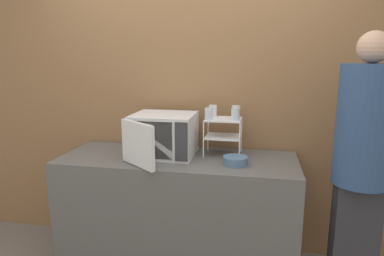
{
  "coord_description": "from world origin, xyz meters",
  "views": [
    {
      "loc": [
        0.6,
        -2.15,
        1.69
      ],
      "look_at": [
        0.11,
        0.38,
        1.15
      ],
      "focal_mm": 32.0,
      "sensor_mm": 36.0,
      "label": 1
    }
  ],
  "objects_px": {
    "dish_rack": "(223,129)",
    "bowl": "(235,161)",
    "microwave": "(163,135)",
    "glass_front_left": "(209,114)",
    "glass_back_left": "(213,111)",
    "person": "(362,159)",
    "glass_back_right": "(236,111)",
    "glass_front_right": "(235,115)"
  },
  "relations": [
    {
      "from": "microwave",
      "to": "glass_back_left",
      "type": "bearing_deg",
      "value": 27.33
    },
    {
      "from": "microwave",
      "to": "bowl",
      "type": "relative_size",
      "value": 3.73
    },
    {
      "from": "person",
      "to": "bowl",
      "type": "bearing_deg",
      "value": 173.07
    },
    {
      "from": "dish_rack",
      "to": "bowl",
      "type": "xyz_separation_m",
      "value": [
        0.12,
        -0.25,
        -0.18
      ]
    },
    {
      "from": "microwave",
      "to": "glass_back_right",
      "type": "relative_size",
      "value": 7.2
    },
    {
      "from": "glass_back_right",
      "to": "bowl",
      "type": "height_order",
      "value": "glass_back_right"
    },
    {
      "from": "person",
      "to": "glass_front_right",
      "type": "bearing_deg",
      "value": 162.09
    },
    {
      "from": "glass_front_right",
      "to": "person",
      "type": "bearing_deg",
      "value": -17.91
    },
    {
      "from": "glass_back_left",
      "to": "glass_back_right",
      "type": "bearing_deg",
      "value": 2.07
    },
    {
      "from": "glass_front_right",
      "to": "glass_front_left",
      "type": "bearing_deg",
      "value": -178.78
    },
    {
      "from": "glass_front_left",
      "to": "glass_back_right",
      "type": "distance_m",
      "value": 0.26
    },
    {
      "from": "glass_front_left",
      "to": "person",
      "type": "height_order",
      "value": "person"
    },
    {
      "from": "glass_back_right",
      "to": "glass_back_left",
      "type": "relative_size",
      "value": 1.0
    },
    {
      "from": "glass_back_left",
      "to": "dish_rack",
      "type": "bearing_deg",
      "value": -39.57
    },
    {
      "from": "glass_back_right",
      "to": "glass_back_left",
      "type": "distance_m",
      "value": 0.19
    },
    {
      "from": "bowl",
      "to": "glass_back_left",
      "type": "bearing_deg",
      "value": 123.21
    },
    {
      "from": "dish_rack",
      "to": "glass_back_left",
      "type": "relative_size",
      "value": 3.14
    },
    {
      "from": "microwave",
      "to": "bowl",
      "type": "height_order",
      "value": "microwave"
    },
    {
      "from": "bowl",
      "to": "glass_front_left",
      "type": "bearing_deg",
      "value": 142.76
    },
    {
      "from": "glass_front_right",
      "to": "glass_back_left",
      "type": "distance_m",
      "value": 0.25
    },
    {
      "from": "glass_back_right",
      "to": "person",
      "type": "bearing_deg",
      "value": -27.04
    },
    {
      "from": "microwave",
      "to": "glass_back_left",
      "type": "height_order",
      "value": "glass_back_left"
    },
    {
      "from": "microwave",
      "to": "glass_front_left",
      "type": "distance_m",
      "value": 0.4
    },
    {
      "from": "glass_front_right",
      "to": "person",
      "type": "xyz_separation_m",
      "value": [
        0.84,
        -0.27,
        -0.22
      ]
    },
    {
      "from": "microwave",
      "to": "glass_front_left",
      "type": "relative_size",
      "value": 7.2
    },
    {
      "from": "microwave",
      "to": "dish_rack",
      "type": "bearing_deg",
      "value": 13.57
    },
    {
      "from": "person",
      "to": "glass_back_left",
      "type": "bearing_deg",
      "value": 157.66
    },
    {
      "from": "dish_rack",
      "to": "person",
      "type": "xyz_separation_m",
      "value": [
        0.94,
        -0.35,
        -0.09
      ]
    },
    {
      "from": "glass_back_left",
      "to": "bowl",
      "type": "relative_size",
      "value": 0.52
    },
    {
      "from": "microwave",
      "to": "bowl",
      "type": "distance_m",
      "value": 0.61
    },
    {
      "from": "microwave",
      "to": "person",
      "type": "distance_m",
      "value": 1.42
    },
    {
      "from": "microwave",
      "to": "person",
      "type": "xyz_separation_m",
      "value": [
        1.4,
        -0.24,
        -0.04
      ]
    },
    {
      "from": "microwave",
      "to": "person",
      "type": "height_order",
      "value": "person"
    },
    {
      "from": "dish_rack",
      "to": "bowl",
      "type": "height_order",
      "value": "dish_rack"
    },
    {
      "from": "glass_back_left",
      "to": "bowl",
      "type": "bearing_deg",
      "value": -56.79
    },
    {
      "from": "glass_front_left",
      "to": "glass_back_right",
      "type": "relative_size",
      "value": 1.0
    },
    {
      "from": "microwave",
      "to": "glass_back_right",
      "type": "height_order",
      "value": "glass_back_right"
    },
    {
      "from": "glass_front_left",
      "to": "person",
      "type": "distance_m",
      "value": 1.1
    },
    {
      "from": "glass_back_right",
      "to": "glass_front_right",
      "type": "relative_size",
      "value": 1.0
    },
    {
      "from": "glass_back_left",
      "to": "bowl",
      "type": "height_order",
      "value": "glass_back_left"
    },
    {
      "from": "glass_front_left",
      "to": "glass_back_left",
      "type": "xyz_separation_m",
      "value": [
        0.01,
        0.16,
        0.0
      ]
    },
    {
      "from": "glass_back_left",
      "to": "glass_front_right",
      "type": "bearing_deg",
      "value": -38.4
    }
  ]
}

